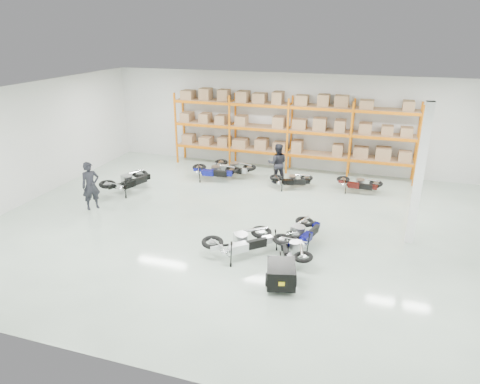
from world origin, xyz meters
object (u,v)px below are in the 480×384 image
(moto_silver_left, at_px, (241,237))
(moto_back_b, at_px, (232,164))
(moto_back_c, at_px, (292,177))
(person_back, at_px, (277,163))
(moto_black_far_left, at_px, (128,178))
(person_left, at_px, (91,186))
(moto_blue_centre, at_px, (301,229))
(moto_back_d, at_px, (359,181))
(trailer, at_px, (281,274))
(moto_back_a, at_px, (214,168))
(moto_touring_right, at_px, (293,243))

(moto_silver_left, xyz_separation_m, moto_back_b, (-2.57, 6.86, -0.03))
(moto_back_c, xyz_separation_m, person_back, (-0.75, 0.51, 0.40))
(moto_black_far_left, relative_size, person_left, 1.09)
(moto_blue_centre, xyz_separation_m, moto_back_d, (1.49, 5.34, -0.07))
(trailer, distance_m, person_back, 8.17)
(moto_blue_centre, bearing_deg, moto_black_far_left, -1.89)
(trailer, xyz_separation_m, person_back, (-1.94, 7.92, 0.50))
(moto_silver_left, distance_m, moto_back_d, 7.20)
(moto_back_c, bearing_deg, moto_blue_centre, 177.53)
(moto_silver_left, xyz_separation_m, person_left, (-6.43, 1.69, 0.32))
(moto_silver_left, distance_m, moto_back_a, 6.87)
(moto_back_d, bearing_deg, moto_blue_centre, 169.18)
(trailer, height_order, moto_back_d, moto_back_d)
(moto_touring_right, xyz_separation_m, moto_back_b, (-4.10, 6.55, 0.06))
(moto_blue_centre, bearing_deg, moto_back_b, -37.65)
(moto_black_far_left, bearing_deg, moto_back_a, -119.67)
(moto_back_d, distance_m, person_back, 3.53)
(moto_touring_right, bearing_deg, trailer, -108.35)
(trailer, bearing_deg, moto_back_b, 102.85)
(moto_back_a, height_order, person_back, person_back)
(trailer, bearing_deg, moto_back_c, 85.22)
(moto_silver_left, xyz_separation_m, trailer, (1.53, -1.29, -0.21))
(moto_back_b, xyz_separation_m, moto_back_d, (5.67, -0.36, -0.07))
(moto_silver_left, bearing_deg, moto_blue_centre, -96.06)
(person_back, bearing_deg, moto_touring_right, 94.43)
(moto_back_b, bearing_deg, moto_back_c, -90.68)
(moto_back_b, xyz_separation_m, person_left, (-3.86, -5.17, 0.35))
(moto_back_b, distance_m, moto_back_d, 5.68)
(moto_blue_centre, xyz_separation_m, person_left, (-8.04, 0.53, 0.36))
(moto_touring_right, xyz_separation_m, moto_back_a, (-4.71, 5.78, 0.06))
(person_left, bearing_deg, person_back, -12.88)
(moto_blue_centre, bearing_deg, trailer, 104.33)
(moto_silver_left, relative_size, moto_touring_right, 1.18)
(moto_silver_left, bearing_deg, moto_back_a, -14.26)
(moto_back_d, bearing_deg, trailer, 173.41)
(moto_touring_right, height_order, moto_back_a, moto_back_a)
(moto_black_far_left, height_order, person_left, person_left)
(moto_back_b, relative_size, person_back, 1.05)
(moto_blue_centre, xyz_separation_m, moto_back_c, (-1.26, 4.96, -0.07))
(moto_touring_right, relative_size, person_back, 0.94)
(trailer, bearing_deg, moto_black_far_left, 133.14)
(person_left, height_order, person_back, person_left)
(moto_touring_right, relative_size, trailer, 1.02)
(moto_back_a, bearing_deg, trailer, -151.41)
(moto_touring_right, distance_m, moto_back_c, 5.93)
(trailer, xyz_separation_m, moto_back_a, (-4.71, 7.38, 0.18))
(moto_back_c, bearing_deg, person_back, 39.06)
(moto_silver_left, xyz_separation_m, moto_back_a, (-3.18, 6.09, -0.03))
(moto_back_c, relative_size, person_back, 0.90)
(moto_black_far_left, distance_m, moto_back_b, 4.76)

